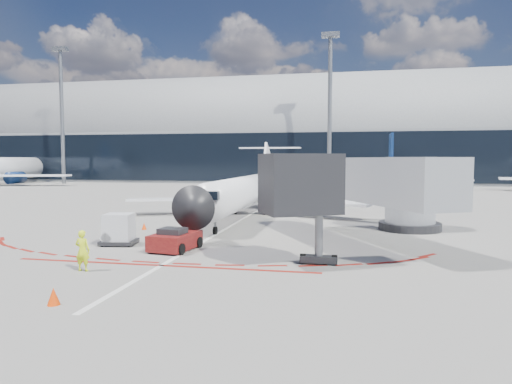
% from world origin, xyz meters
% --- Properties ---
extents(ground, '(260.00, 260.00, 0.00)m').
position_xyz_m(ground, '(0.00, 0.00, 0.00)').
color(ground, slate).
rests_on(ground, ground).
extents(apron_centerline, '(0.25, 40.00, 0.01)m').
position_xyz_m(apron_centerline, '(0.00, 2.00, 0.01)').
color(apron_centerline, silver).
rests_on(apron_centerline, ground).
extents(apron_stop_bar, '(14.00, 0.25, 0.01)m').
position_xyz_m(apron_stop_bar, '(0.00, -11.50, 0.01)').
color(apron_stop_bar, maroon).
rests_on(apron_stop_bar, ground).
extents(terminal_building, '(150.00, 24.15, 24.00)m').
position_xyz_m(terminal_building, '(0.00, 64.97, 8.52)').
color(terminal_building, gray).
rests_on(terminal_building, ground).
extents(jet_bridge, '(10.03, 15.20, 4.90)m').
position_xyz_m(jet_bridge, '(9.79, -3.01, 3.01)').
color(jet_bridge, gray).
rests_on(jet_bridge, ground).
extents(light_mast_west, '(0.70, 0.70, 25.00)m').
position_xyz_m(light_mast_west, '(-45.00, 48.00, 12.50)').
color(light_mast_west, slate).
rests_on(light_mast_west, ground).
extents(light_mast_centre, '(0.70, 0.70, 25.00)m').
position_xyz_m(light_mast_centre, '(5.00, 48.00, 12.50)').
color(light_mast_centre, slate).
rests_on(light_mast_centre, ground).
extents(regional_jet, '(20.59, 25.39, 6.36)m').
position_xyz_m(regional_jet, '(-0.03, 6.16, 2.12)').
color(regional_jet, white).
rests_on(regional_jet, ground).
extents(pushback_tug, '(2.26, 4.59, 1.17)m').
position_xyz_m(pushback_tug, '(-0.68, -8.14, 0.52)').
color(pushback_tug, '#520B0E').
rests_on(pushback_tug, ground).
extents(ramp_worker, '(0.64, 0.42, 1.73)m').
position_xyz_m(ramp_worker, '(-2.84, -13.04, 0.86)').
color(ramp_worker, '#E4FF1A').
rests_on(ramp_worker, ground).
extents(uld_container, '(2.03, 1.81, 1.70)m').
position_xyz_m(uld_container, '(-4.22, -7.36, 0.84)').
color(uld_container, black).
rests_on(uld_container, ground).
extents(safety_cone_left, '(0.33, 0.33, 0.45)m').
position_xyz_m(safety_cone_left, '(-5.21, -2.10, 0.23)').
color(safety_cone_left, '#F13D05').
rests_on(safety_cone_left, ground).
extents(safety_cone_right, '(0.40, 0.40, 0.56)m').
position_xyz_m(safety_cone_right, '(-1.24, -17.26, 0.28)').
color(safety_cone_right, '#F13D05').
rests_on(safety_cone_right, ground).
extents(bg_airliner_1, '(30.48, 32.27, 9.86)m').
position_xyz_m(bg_airliner_1, '(13.38, 42.73, 4.93)').
color(bg_airliner_1, white).
rests_on(bg_airliner_1, ground).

